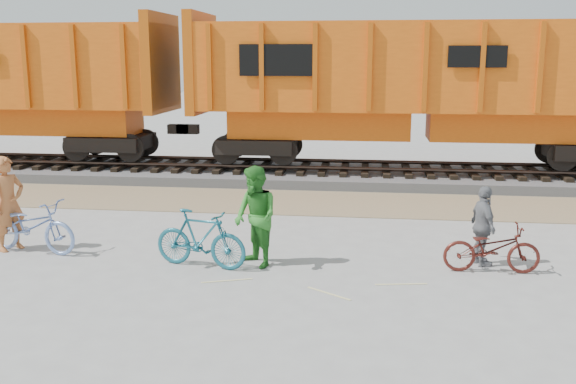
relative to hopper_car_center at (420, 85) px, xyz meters
name	(u,v)px	position (x,y,z in m)	size (l,w,h in m)	color
ground	(290,269)	(-2.91, -9.00, -3.01)	(120.00, 120.00, 0.00)	#9E9E99
gravel_strip	(315,203)	(-2.91, -3.50, -3.00)	(120.00, 3.00, 0.02)	#9A8560
ballast_bed	(324,174)	(-2.91, 0.00, -2.86)	(120.00, 4.00, 0.30)	slate
track	(324,164)	(-2.91, 0.00, -2.53)	(120.00, 2.60, 0.24)	black
hopper_car_center	(420,85)	(0.00, 0.00, 0.00)	(14.00, 3.13, 4.65)	black
bicycle_blue	(31,226)	(-8.13, -8.61, -2.47)	(0.71, 2.03, 1.07)	#7895D1
bicycle_teal	(200,239)	(-4.55, -9.11, -2.46)	(0.51, 1.81, 1.09)	#1A5E70
bicycle_maroon	(492,248)	(0.72, -8.74, -2.56)	(0.59, 1.70, 0.89)	#4E1A14
person_solo	(8,204)	(-8.63, -8.51, -2.05)	(0.70, 0.46, 1.91)	#B46533
person_man	(256,217)	(-3.55, -8.91, -2.07)	(0.91, 0.71, 1.88)	#2C7C27
person_woman	(483,226)	(0.62, -8.34, -2.25)	(0.88, 0.37, 1.51)	slate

